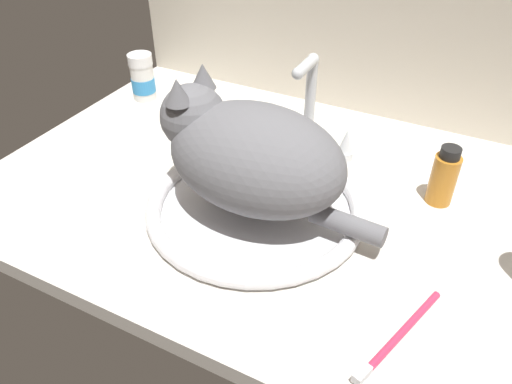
{
  "coord_description": "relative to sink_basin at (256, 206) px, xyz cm",
  "views": [
    {
      "loc": [
        26.31,
        -63.79,
        55.48
      ],
      "look_at": [
        -2.82,
        -6.98,
        7.0
      ],
      "focal_mm": 34.74,
      "sensor_mm": 36.0,
      "label": 1
    }
  ],
  "objects": [
    {
      "name": "toothbrush",
      "position": [
        27.42,
        -14.68,
        -0.52
      ],
      "size": [
        6.83,
        18.38,
        1.7
      ],
      "color": "#D83359",
      "rests_on": "countertop"
    },
    {
      "name": "cat",
      "position": [
        -1.92,
        0.13,
        9.86
      ],
      "size": [
        39.1,
        22.55,
        19.62
      ],
      "color": "slate",
      "rests_on": "sink_basin"
    },
    {
      "name": "backsplash_wall",
      "position": [
        2.82,
        42.76,
        17.56
      ],
      "size": [
        107.06,
        2.4,
        43.39
      ],
      "primitive_type": "cube",
      "color": "beige",
      "rests_on": "ground"
    },
    {
      "name": "faucet",
      "position": [
        0.0,
        21.45,
        6.17
      ],
      "size": [
        18.81,
        9.84,
        19.55
      ],
      "color": "silver",
      "rests_on": "countertop"
    },
    {
      "name": "sink_basin",
      "position": [
        0.0,
        0.0,
        0.0
      ],
      "size": [
        36.3,
        36.3,
        2.57
      ],
      "color": "white",
      "rests_on": "countertop"
    },
    {
      "name": "countertop",
      "position": [
        2.82,
        6.98,
        -2.63
      ],
      "size": [
        107.06,
        69.16,
        3.0
      ],
      "primitive_type": "cube",
      "color": "silver",
      "rests_on": "ground"
    },
    {
      "name": "amber_bottle",
      "position": [
        26.39,
        16.69,
        3.83
      ],
      "size": [
        4.34,
        4.34,
        10.63
      ],
      "color": "#C67A23",
      "rests_on": "countertop"
    },
    {
      "name": "pill_bottle",
      "position": [
        -41.97,
        25.2,
        3.81
      ],
      "size": [
        5.44,
        5.44,
        10.65
      ],
      "color": "white",
      "rests_on": "countertop"
    }
  ]
}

